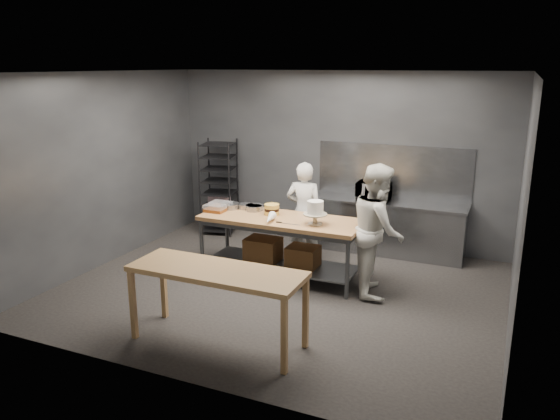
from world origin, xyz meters
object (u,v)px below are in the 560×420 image
layer_cake (272,209)px  work_table (281,240)px  speed_rack (219,188)px  frosted_cake_stand (315,210)px  near_counter (217,276)px  chef_behind (304,212)px  chef_right (378,230)px  microwave (373,191)px

layer_cake → work_table: bearing=-27.7°
speed_rack → frosted_cake_stand: (2.55, -1.75, 0.28)m
near_counter → speed_rack: speed_rack is taller
speed_rack → chef_behind: bearing=-21.5°
frosted_cake_stand → near_counter: bearing=-101.9°
work_table → near_counter: size_ratio=1.20×
speed_rack → frosted_cake_stand: size_ratio=5.13×
frosted_cake_stand → chef_right: bearing=8.7°
speed_rack → frosted_cake_stand: 3.10m
chef_right → microwave: 1.77m
frosted_cake_stand → speed_rack: bearing=145.6°
chef_behind → layer_cake: size_ratio=7.34×
chef_right → work_table: bearing=72.3°
work_table → chef_right: (1.45, 0.00, 0.34)m
chef_behind → chef_right: size_ratio=0.89×
chef_behind → microwave: (0.90, 0.87, 0.24)m
work_table → chef_behind: bearing=86.4°
near_counter → layer_cake: size_ratio=9.07×
layer_cake → chef_right: bearing=-3.4°
layer_cake → frosted_cake_stand: bearing=-16.5°
near_counter → chef_behind: 2.96m
chef_behind → microwave: chef_behind is taller
work_table → chef_behind: (0.05, 0.82, 0.24)m
frosted_cake_stand → layer_cake: size_ratio=1.55×
speed_rack → layer_cake: speed_rack is taller
speed_rack → microwave: size_ratio=3.23×
layer_cake → speed_rack: bearing=139.6°
speed_rack → work_table: bearing=-39.4°
work_table → speed_rack: bearing=140.6°
chef_right → layer_cake: size_ratio=8.28×
chef_right → frosted_cake_stand: 0.90m
work_table → chef_right: size_ratio=1.31×
microwave → speed_rack: bearing=-178.4°
chef_right → layer_cake: (-1.64, 0.10, 0.09)m
frosted_cake_stand → chef_behind: bearing=119.3°
layer_cake → chef_behind: bearing=71.6°
chef_behind → frosted_cake_stand: (0.53, -0.95, 0.32)m
speed_rack → chef_right: chef_right is taller
work_table → chef_right: bearing=0.1°
layer_cake → near_counter: bearing=-81.2°
work_table → chef_behind: size_ratio=1.48×
work_table → layer_cake: (-0.19, 0.10, 0.43)m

